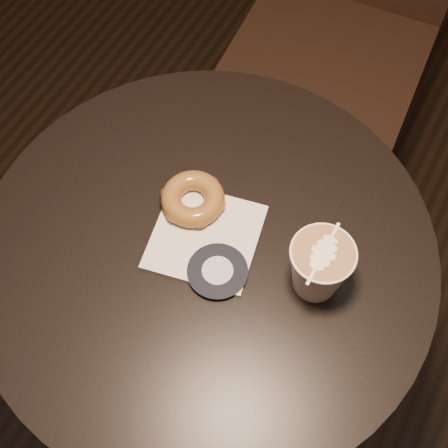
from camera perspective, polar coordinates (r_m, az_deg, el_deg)
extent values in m
plane|color=black|center=(1.64, -0.99, -13.89)|extent=(4.50, 4.50, 0.00)
cylinder|color=black|center=(0.95, -1.66, -2.46)|extent=(0.70, 0.70, 0.03)
cylinder|color=black|center=(1.29, -1.24, -9.67)|extent=(0.07, 0.07, 0.70)
cylinder|color=black|center=(1.63, -0.99, -13.80)|extent=(0.44, 0.44, 0.02)
cube|color=black|center=(1.54, 9.47, 14.93)|extent=(0.47, 0.47, 0.04)
cylinder|color=black|center=(1.65, 0.02, 6.88)|extent=(0.04, 0.04, 0.49)
cylinder|color=black|center=(1.60, 12.18, 2.32)|extent=(0.04, 0.04, 0.49)
cylinder|color=black|center=(1.88, 4.83, 15.27)|extent=(0.04, 0.04, 0.49)
cylinder|color=black|center=(1.83, 15.81, 11.36)|extent=(0.04, 0.04, 0.49)
cube|color=silver|center=(0.94, -1.72, -1.20)|extent=(0.18, 0.18, 0.01)
torus|color=brown|center=(0.95, -2.86, 2.33)|extent=(0.10, 0.10, 0.03)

